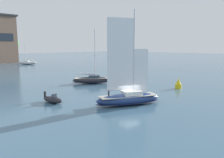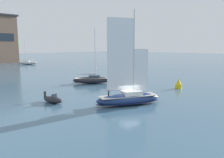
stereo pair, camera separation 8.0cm
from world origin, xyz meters
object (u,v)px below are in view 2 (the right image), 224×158
Objects in this scene: tree_shore_right at (13,44)px; motor_tender at (53,100)px; channel_buoy at (178,84)px; sailboat_main at (128,97)px; sailboat_moored_far_slip at (92,80)px; sailboat_moored_outer_mooring at (28,63)px.

motor_tender is (-24.77, -78.44, -8.09)m from tree_shore_right.
tree_shore_right is 85.84m from channel_buoy.
sailboat_main is at bearing -49.97° from motor_tender.
tree_shore_right is at bearing 80.96° from sailboat_moored_far_slip.
channel_buoy is (-3.86, -85.40, -7.72)m from tree_shore_right.
tree_shore_right is at bearing 72.47° from motor_tender.
motor_tender is at bearing 161.58° from channel_buoy.
tree_shore_right is 1.12× the size of sailboat_moored_far_slip.
sailboat_moored_outer_mooring reaches higher than channel_buoy.
motor_tender is at bearing -149.43° from sailboat_moored_far_slip.
sailboat_moored_far_slip reaches higher than channel_buoy.
sailboat_main reaches higher than motor_tender.
sailboat_moored_far_slip is (7.08, 15.72, -0.23)m from sailboat_main.
sailboat_moored_outer_mooring is at bearing -93.22° from tree_shore_right.
sailboat_main is 1.10× the size of sailboat_moored_far_slip.
channel_buoy is at bearing -63.86° from sailboat_moored_far_slip.
sailboat_moored_outer_mooring is 65.97m from motor_tender.
channel_buoy is at bearing 2.97° from sailboat_main.
sailboat_moored_outer_mooring is at bearing 75.94° from sailboat_main.
sailboat_moored_outer_mooring is at bearing 87.57° from channel_buoy.
tree_shore_right reaches higher than sailboat_main.
sailboat_moored_far_slip is 54.48m from sailboat_moored_outer_mooring.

